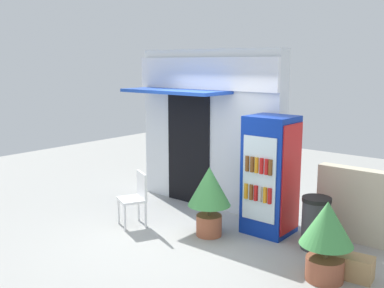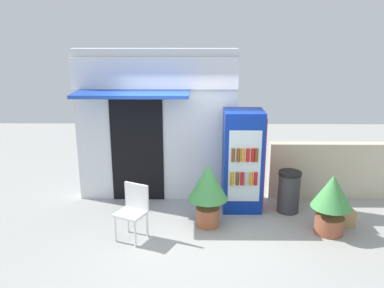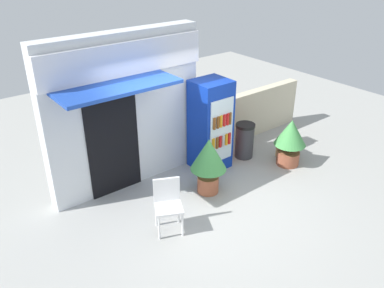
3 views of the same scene
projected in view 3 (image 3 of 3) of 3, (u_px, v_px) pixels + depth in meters
The scene contains 9 objects.
ground at pixel (206, 206), 7.14m from camera, with size 16.00×16.00×0.00m, color #A3A39E.
storefront_building at pixel (124, 110), 7.19m from camera, with size 3.08×1.12×2.94m.
drink_cooler at pixel (211, 125), 8.00m from camera, with size 0.73×0.72×1.89m.
plastic_chair at pixel (168, 201), 6.37m from camera, with size 0.56×0.55×0.90m.
potted_plant_near_shop at pixel (209, 159), 7.25m from camera, with size 0.67×0.67×1.11m.
potted_plant_curbside at pixel (290, 138), 8.21m from camera, with size 0.66×0.66×1.03m.
trash_bin at pixel (244, 140), 8.62m from camera, with size 0.42×0.42×0.78m.
stone_boundary_wall at pixel (256, 112), 9.60m from camera, with size 2.64×0.23×1.13m, color beige.
cardboard_box at pixel (286, 149), 8.78m from camera, with size 0.43×0.28×0.30m, color tan.
Camera 3 is at (-3.77, -4.45, 4.27)m, focal length 36.93 mm.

